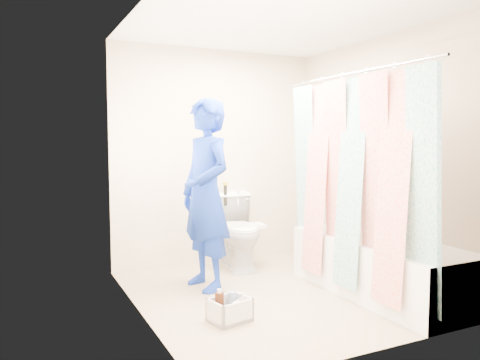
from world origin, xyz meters
name	(u,v)px	position (x,y,z in m)	size (l,w,h in m)	color
floor	(274,294)	(0.00, 0.00, 0.00)	(2.60, 2.60, 0.00)	tan
ceiling	(275,23)	(0.00, 0.00, 2.40)	(2.40, 2.60, 0.02)	white
wall_back	(217,157)	(0.00, 1.30, 1.20)	(2.40, 0.02, 2.40)	beige
wall_front	(377,170)	(0.00, -1.30, 1.20)	(2.40, 0.02, 2.40)	beige
wall_left	(140,165)	(-1.20, 0.00, 1.20)	(0.02, 2.60, 2.40)	beige
wall_right	(379,159)	(1.20, 0.00, 1.20)	(0.02, 2.60, 2.40)	beige
bathtub	(379,265)	(0.85, -0.43, 0.27)	(0.70, 1.75, 0.50)	white
curtain_rod	(354,73)	(0.52, -0.43, 1.95)	(0.02, 0.02, 1.90)	silver
shower_curtain	(352,184)	(0.52, -0.43, 1.02)	(0.06, 1.75, 1.80)	white
toilet	(238,230)	(0.12, 0.98, 0.40)	(0.45, 0.79, 0.81)	white
tank_lid	(242,226)	(0.10, 0.86, 0.47)	(0.49, 0.21, 0.04)	white
tank_internals	(229,193)	(0.10, 1.20, 0.79)	(0.20, 0.07, 0.26)	black
plumber	(206,194)	(-0.48, 0.44, 0.89)	(0.65, 0.43, 1.78)	#0E2094
cleaning_caddy	(231,310)	(-0.61, -0.41, 0.08)	(0.34, 0.29, 0.23)	silver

